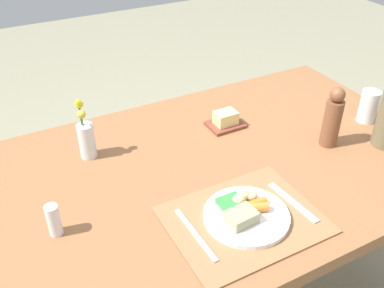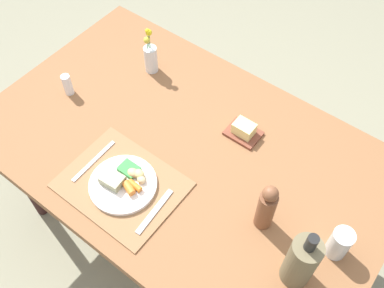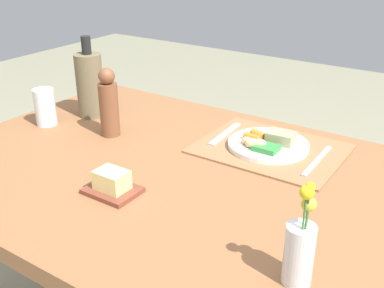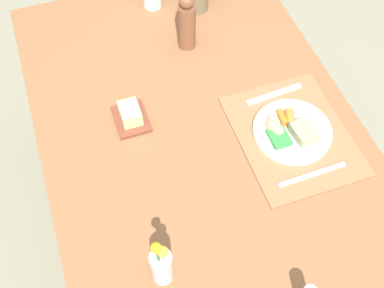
% 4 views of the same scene
% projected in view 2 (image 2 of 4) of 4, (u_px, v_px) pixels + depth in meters
% --- Properties ---
extents(ground_plane, '(8.00, 8.00, 0.00)m').
position_uv_depth(ground_plane, '(186.00, 229.00, 2.23)').
color(ground_plane, gray).
extents(dining_table, '(1.56, 0.97, 0.72)m').
position_uv_depth(dining_table, '(184.00, 158.00, 1.70)').
color(dining_table, brown).
rests_on(dining_table, ground_plane).
extents(placemat, '(0.42, 0.33, 0.01)m').
position_uv_depth(placemat, '(122.00, 185.00, 1.55)').
color(placemat, '#956943').
rests_on(placemat, dining_table).
extents(dinner_plate, '(0.24, 0.24, 0.05)m').
position_uv_depth(dinner_plate, '(124.00, 182.00, 1.54)').
color(dinner_plate, white).
rests_on(dinner_plate, placemat).
extents(fork, '(0.02, 0.21, 0.00)m').
position_uv_depth(fork, '(94.00, 161.00, 1.60)').
color(fork, silver).
rests_on(fork, placemat).
extents(knife, '(0.03, 0.20, 0.00)m').
position_uv_depth(knife, '(155.00, 211.00, 1.48)').
color(knife, silver).
rests_on(knife, placemat).
extents(butter_dish, '(0.13, 0.10, 0.06)m').
position_uv_depth(butter_dish, '(244.00, 130.00, 1.66)').
color(butter_dish, brown).
rests_on(butter_dish, dining_table).
extents(water_tumbler, '(0.07, 0.07, 0.12)m').
position_uv_depth(water_tumbler, '(339.00, 244.00, 1.37)').
color(water_tumbler, silver).
rests_on(water_tumbler, dining_table).
extents(cooler_bottle, '(0.09, 0.09, 0.28)m').
position_uv_depth(cooler_bottle, '(301.00, 261.00, 1.27)').
color(cooler_bottle, brown).
rests_on(cooler_bottle, dining_table).
extents(salt_shaker, '(0.04, 0.04, 0.10)m').
position_uv_depth(salt_shaker, '(68.00, 85.00, 1.77)').
color(salt_shaker, white).
rests_on(salt_shaker, dining_table).
extents(pepper_mill, '(0.06, 0.06, 0.22)m').
position_uv_depth(pepper_mill, '(266.00, 208.00, 1.38)').
color(pepper_mill, brown).
rests_on(pepper_mill, dining_table).
extents(flower_vase, '(0.06, 0.06, 0.21)m').
position_uv_depth(flower_vase, '(151.00, 57.00, 1.83)').
color(flower_vase, silver).
rests_on(flower_vase, dining_table).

